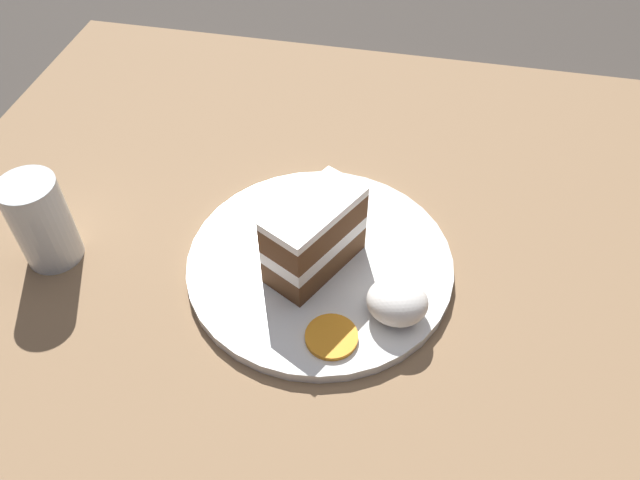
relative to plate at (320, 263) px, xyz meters
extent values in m
plane|color=#38332D|center=(-0.03, -0.01, -0.03)|extent=(6.00, 6.00, 0.00)
cube|color=#846647|center=(-0.03, -0.01, -0.02)|extent=(1.04, 0.90, 0.03)
cylinder|color=white|center=(0.00, 0.00, 0.00)|extent=(0.29, 0.29, 0.01)
cube|color=brown|center=(0.00, 0.01, 0.02)|extent=(0.10, 0.12, 0.03)
cube|color=white|center=(0.00, 0.01, 0.05)|extent=(0.10, 0.12, 0.02)
cube|color=brown|center=(0.00, 0.01, 0.07)|extent=(0.10, 0.12, 0.03)
cube|color=white|center=(0.00, 0.01, 0.09)|extent=(0.10, 0.12, 0.01)
ellipsoid|color=white|center=(-0.09, 0.05, 0.03)|extent=(0.06, 0.05, 0.04)
cylinder|color=orange|center=(-0.03, 0.10, 0.01)|extent=(0.05, 0.05, 0.01)
cube|color=orange|center=(0.01, -0.07, 0.01)|extent=(0.01, 0.01, 0.00)
cube|color=orange|center=(-0.02, -0.10, 0.01)|extent=(0.02, 0.02, 0.00)
cube|color=orange|center=(-0.02, -0.08, 0.01)|extent=(0.02, 0.01, 0.00)
cube|color=orange|center=(-0.01, -0.08, 0.01)|extent=(0.01, 0.02, 0.00)
cylinder|color=silver|center=(0.29, 0.04, 0.05)|extent=(0.06, 0.06, 0.11)
cylinder|color=silver|center=(0.29, 0.04, 0.01)|extent=(0.05, 0.05, 0.04)
camera|label=1|loc=(-0.09, 0.43, 0.52)|focal=35.00mm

